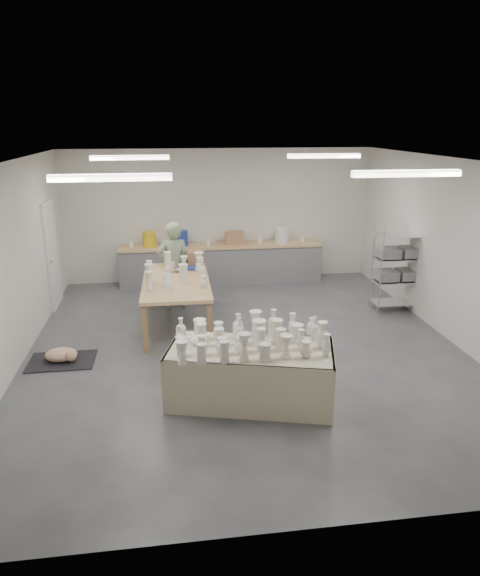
{
  "coord_description": "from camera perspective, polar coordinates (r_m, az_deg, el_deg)",
  "views": [
    {
      "loc": [
        -1.16,
        -7.66,
        3.55
      ],
      "look_at": [
        -0.09,
        -0.03,
        1.05
      ],
      "focal_mm": 32.0,
      "sensor_mm": 36.0,
      "label": 1
    }
  ],
  "objects": [
    {
      "name": "drying_table",
      "position": [
        6.85,
        1.16,
        -9.09
      ],
      "size": [
        2.33,
        1.56,
        1.13
      ],
      "rotation": [
        0.0,
        0.0,
        -0.26
      ],
      "color": "olive",
      "rests_on": "ground"
    },
    {
      "name": "wire_shelf",
      "position": [
        10.39,
        17.12,
        2.49
      ],
      "size": [
        0.88,
        0.48,
        1.8
      ],
      "color": "silver",
      "rests_on": "ground"
    },
    {
      "name": "room",
      "position": [
        7.95,
        -0.25,
        7.14
      ],
      "size": [
        8.0,
        8.02,
        3.0
      ],
      "color": "#424449",
      "rests_on": "ground"
    },
    {
      "name": "red_stool",
      "position": [
        10.51,
        -7.28,
        -0.08
      ],
      "size": [
        0.48,
        0.48,
        0.36
      ],
      "rotation": [
        0.0,
        0.0,
        0.34
      ],
      "color": "maroon",
      "rests_on": "ground"
    },
    {
      "name": "rug",
      "position": [
        8.51,
        -19.18,
        -7.67
      ],
      "size": [
        1.0,
        0.7,
        0.02
      ],
      "primitive_type": "cube",
      "color": "black",
      "rests_on": "ground"
    },
    {
      "name": "cat",
      "position": [
        8.45,
        -19.12,
        -7.0
      ],
      "size": [
        0.58,
        0.5,
        0.21
      ],
      "rotation": [
        0.0,
        0.0,
        -0.39
      ],
      "color": "white",
      "rests_on": "rug"
    },
    {
      "name": "potter",
      "position": [
        10.09,
        -7.38,
        2.44
      ],
      "size": [
        0.71,
        0.54,
        1.75
      ],
      "primitive_type": "imported",
      "rotation": [
        0.0,
        0.0,
        3.35
      ],
      "color": "gray",
      "rests_on": "ground"
    },
    {
      "name": "back_counter",
      "position": [
        11.8,
        -2.14,
        2.91
      ],
      "size": [
        4.6,
        0.6,
        1.24
      ],
      "color": "tan",
      "rests_on": "ground"
    },
    {
      "name": "work_table",
      "position": [
        9.28,
        -6.87,
        1.15
      ],
      "size": [
        1.2,
        2.35,
        1.25
      ],
      "rotation": [
        0.0,
        0.0,
        -0.01
      ],
      "color": "tan",
      "rests_on": "ground"
    }
  ]
}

